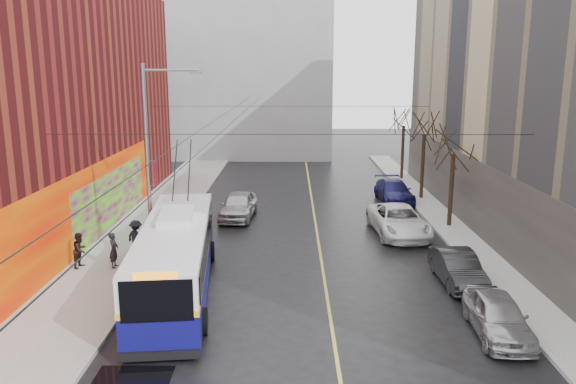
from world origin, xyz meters
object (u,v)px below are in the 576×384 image
(tree_near, at_px, (454,140))
(pedestrian_c, at_px, (136,237))
(pedestrian_b, at_px, (80,250))
(tree_far, at_px, (404,116))
(parked_car_c, at_px, (399,221))
(trolleybus, at_px, (176,257))
(parked_car_d, at_px, (394,191))
(streetlight_pole, at_px, (151,159))
(parked_car_a, at_px, (498,316))
(following_car, at_px, (238,205))
(tree_mid, at_px, (425,123))
(pedestrian_a, at_px, (114,250))
(parked_car_b, at_px, (458,268))

(tree_near, relative_size, pedestrian_c, 3.82)
(pedestrian_b, height_order, pedestrian_c, pedestrian_c)
(tree_far, distance_m, parked_car_c, 16.31)
(trolleybus, bearing_deg, parked_car_d, 48.23)
(trolleybus, xyz_separation_m, parked_car_c, (10.33, 8.14, -0.74))
(streetlight_pole, bearing_deg, parked_car_d, 43.12)
(streetlight_pole, bearing_deg, pedestrian_b, -162.29)
(parked_car_a, bearing_deg, trolleybus, 165.57)
(parked_car_a, relative_size, following_car, 0.88)
(tree_far, distance_m, parked_car_d, 9.10)
(streetlight_pole, distance_m, parked_car_d, 18.46)
(tree_mid, relative_size, trolleybus, 0.57)
(parked_car_d, bearing_deg, tree_mid, 16.78)
(parked_car_d, distance_m, pedestrian_b, 20.98)
(pedestrian_c, bearing_deg, streetlight_pole, 179.51)
(tree_far, distance_m, pedestrian_c, 25.51)
(tree_mid, bearing_deg, pedestrian_c, -142.95)
(tree_near, bearing_deg, pedestrian_b, -159.03)
(parked_car_a, relative_size, pedestrian_c, 2.43)
(tree_mid, height_order, tree_far, tree_mid)
(streetlight_pole, xyz_separation_m, trolleybus, (1.68, -3.55, -3.33))
(pedestrian_a, bearing_deg, pedestrian_c, -16.03)
(parked_car_d, bearing_deg, parked_car_c, -100.82)
(streetlight_pole, height_order, parked_car_b, streetlight_pole)
(parked_car_c, bearing_deg, parked_car_a, -88.47)
(parked_car_b, distance_m, following_car, 14.50)
(parked_car_d, relative_size, pedestrian_c, 2.99)
(parked_car_c, height_order, pedestrian_a, pedestrian_a)
(tree_far, relative_size, trolleybus, 0.56)
(tree_mid, bearing_deg, tree_far, 90.00)
(streetlight_pole, bearing_deg, parked_car_c, 20.94)
(tree_near, bearing_deg, following_car, 170.75)
(streetlight_pole, height_order, tree_near, streetlight_pole)
(tree_near, xyz_separation_m, tree_far, (0.00, 14.00, 0.17))
(streetlight_pole, distance_m, tree_mid, 19.96)
(streetlight_pole, relative_size, trolleybus, 0.77)
(parked_car_b, bearing_deg, pedestrian_c, 165.62)
(tree_far, bearing_deg, tree_near, -90.00)
(pedestrian_c, bearing_deg, parked_car_b, -158.50)
(pedestrian_a, bearing_deg, parked_car_c, -67.30)
(tree_mid, xyz_separation_m, following_car, (-12.08, -5.03, -4.47))
(tree_near, relative_size, tree_far, 0.97)
(parked_car_c, height_order, pedestrian_b, pedestrian_b)
(tree_mid, height_order, pedestrian_a, tree_mid)
(parked_car_a, height_order, parked_car_b, parked_car_a)
(parked_car_b, xyz_separation_m, parked_car_c, (-1.13, 7.06, 0.10))
(parked_car_d, xyz_separation_m, pedestrian_b, (-16.23, -13.29, 0.21))
(parked_car_b, height_order, pedestrian_c, pedestrian_c)
(tree_mid, bearing_deg, parked_car_b, -97.37)
(trolleybus, xyz_separation_m, pedestrian_b, (-4.77, 2.56, -0.58))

